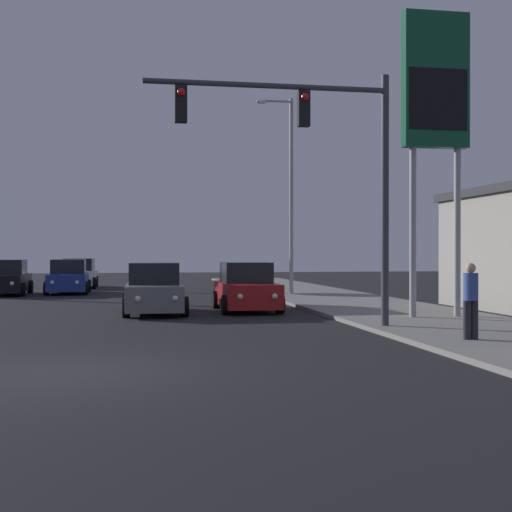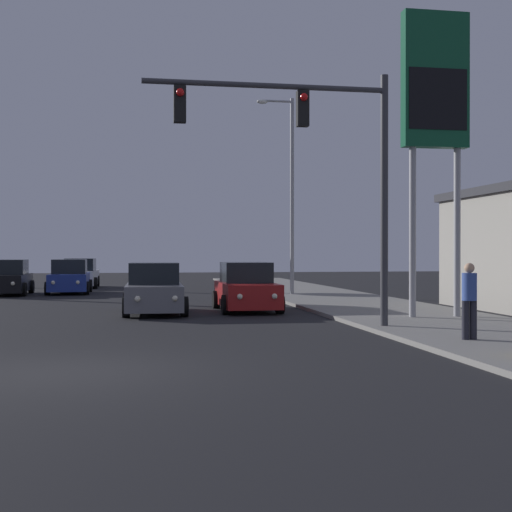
{
  "view_description": "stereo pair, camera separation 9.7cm",
  "coord_description": "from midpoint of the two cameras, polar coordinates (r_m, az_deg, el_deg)",
  "views": [
    {
      "loc": [
        0.95,
        -12.32,
        2.01
      ],
      "look_at": [
        5.25,
        11.63,
        1.9
      ],
      "focal_mm": 50.0,
      "sensor_mm": 36.0,
      "label": 1
    },
    {
      "loc": [
        1.04,
        -12.34,
        2.01
      ],
      "look_at": [
        5.25,
        11.63,
        1.9
      ],
      "focal_mm": 50.0,
      "sensor_mm": 36.0,
      "label": 2
    }
  ],
  "objects": [
    {
      "name": "ground_plane",
      "position": [
        12.53,
        -14.78,
        -8.99
      ],
      "size": [
        120.0,
        120.0,
        0.0
      ],
      "primitive_type": "plane",
      "color": "black"
    },
    {
      "name": "sidewalk_right",
      "position": [
        23.97,
        10.67,
        -4.41
      ],
      "size": [
        5.0,
        60.0,
        0.12
      ],
      "color": "gray",
      "rests_on": "ground"
    },
    {
      "name": "car_white",
      "position": [
        42.09,
        -14.04,
        -1.44
      ],
      "size": [
        2.04,
        4.34,
        1.68
      ],
      "rotation": [
        0.0,
        0.0,
        3.1
      ],
      "color": "silver",
      "rests_on": "ground"
    },
    {
      "name": "car_black",
      "position": [
        35.93,
        -19.38,
        -1.74
      ],
      "size": [
        2.04,
        4.32,
        1.68
      ],
      "rotation": [
        0.0,
        0.0,
        3.15
      ],
      "color": "black",
      "rests_on": "ground"
    },
    {
      "name": "car_blue",
      "position": [
        36.32,
        -14.85,
        -1.72
      ],
      "size": [
        2.04,
        4.32,
        1.68
      ],
      "rotation": [
        0.0,
        0.0,
        3.16
      ],
      "color": "navy",
      "rests_on": "ground"
    },
    {
      "name": "car_grey",
      "position": [
        23.78,
        -8.27,
        -2.75
      ],
      "size": [
        2.04,
        4.33,
        1.68
      ],
      "rotation": [
        0.0,
        0.0,
        3.11
      ],
      "color": "slate",
      "rests_on": "ground"
    },
    {
      "name": "car_red",
      "position": [
        24.64,
        -0.89,
        -2.65
      ],
      "size": [
        2.04,
        4.32,
        1.68
      ],
      "rotation": [
        0.0,
        0.0,
        3.13
      ],
      "color": "maroon",
      "rests_on": "ground"
    },
    {
      "name": "traffic_light_mast",
      "position": [
        18.43,
        4.98,
        8.56
      ],
      "size": [
        6.32,
        0.36,
        6.5
      ],
      "color": "#38383D",
      "rests_on": "sidewalk_right"
    },
    {
      "name": "street_lamp",
      "position": [
        32.97,
        2.53,
        5.67
      ],
      "size": [
        1.74,
        0.24,
        9.0
      ],
      "color": "#99999E",
      "rests_on": "sidewalk_right"
    },
    {
      "name": "gas_station_sign",
      "position": [
        22.19,
        14.04,
        12.23
      ],
      "size": [
        2.0,
        0.42,
        9.0
      ],
      "color": "#99999E",
      "rests_on": "sidewalk_right"
    },
    {
      "name": "pedestrian_on_sidewalk",
      "position": [
        16.24,
        16.63,
        -3.2
      ],
      "size": [
        0.34,
        0.32,
        1.67
      ],
      "color": "#23232D",
      "rests_on": "sidewalk_right"
    }
  ]
}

